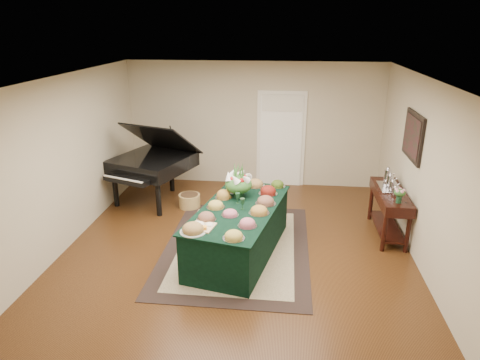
# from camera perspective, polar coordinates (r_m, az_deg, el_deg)

# --- Properties ---
(ground) EXTENTS (6.00, 6.00, 0.00)m
(ground) POSITION_cam_1_polar(r_m,az_deg,el_deg) (7.08, -0.28, -8.85)
(ground) COLOR black
(ground) RESTS_ON ground
(area_rug) EXTENTS (2.31, 3.23, 0.01)m
(area_rug) POSITION_cam_1_polar(r_m,az_deg,el_deg) (7.05, -0.41, -8.89)
(area_rug) COLOR black
(area_rug) RESTS_ON ground
(kitchen_doorway) EXTENTS (1.05, 0.07, 2.10)m
(kitchen_doorway) POSITION_cam_1_polar(r_m,az_deg,el_deg) (9.43, 5.47, 5.28)
(kitchen_doorway) COLOR silver
(kitchen_doorway) RESTS_ON ground
(buffet_table) EXTENTS (1.54, 2.47, 0.79)m
(buffet_table) POSITION_cam_1_polar(r_m,az_deg,el_deg) (6.70, -0.13, -6.76)
(buffet_table) COLOR black
(buffet_table) RESTS_ON ground
(food_platters) EXTENTS (1.39, 2.32, 0.12)m
(food_platters) POSITION_cam_1_polar(r_m,az_deg,el_deg) (6.60, 0.00, -3.00)
(food_platters) COLOR silver
(food_platters) RESTS_ON buffet_table
(cutting_board) EXTENTS (0.38, 0.38, 0.10)m
(cutting_board) POSITION_cam_1_polar(r_m,az_deg,el_deg) (5.95, -4.99, -5.92)
(cutting_board) COLOR tan
(cutting_board) RESTS_ON buffet_table
(green_goblets) EXTENTS (0.17, 0.28, 0.18)m
(green_goblets) POSITION_cam_1_polar(r_m,az_deg,el_deg) (6.54, 0.00, -2.79)
(green_goblets) COLOR #15361F
(green_goblets) RESTS_ON buffet_table
(floral_centerpiece) EXTENTS (0.45, 0.45, 0.45)m
(floral_centerpiece) POSITION_cam_1_polar(r_m,az_deg,el_deg) (6.84, -0.20, -0.15)
(floral_centerpiece) COLOR #15361F
(floral_centerpiece) RESTS_ON buffet_table
(grand_piano) EXTENTS (1.82, 1.90, 1.66)m
(grand_piano) POSITION_cam_1_polar(r_m,az_deg,el_deg) (8.69, -11.59, 2.27)
(grand_piano) COLOR black
(grand_piano) RESTS_ON ground
(wicker_basket) EXTENTS (0.42, 0.42, 0.26)m
(wicker_basket) POSITION_cam_1_polar(r_m,az_deg,el_deg) (8.52, -6.74, -2.77)
(wicker_basket) COLOR olive
(wicker_basket) RESTS_ON ground
(mahogany_sideboard) EXTENTS (0.45, 1.41, 0.80)m
(mahogany_sideboard) POSITION_cam_1_polar(r_m,az_deg,el_deg) (7.62, 19.37, -2.66)
(mahogany_sideboard) COLOR black
(mahogany_sideboard) RESTS_ON ground
(tea_service) EXTENTS (0.34, 0.74, 0.30)m
(tea_service) POSITION_cam_1_polar(r_m,az_deg,el_deg) (7.63, 19.43, -0.26)
(tea_service) COLOR silver
(tea_service) RESTS_ON mahogany_sideboard
(pink_bouquet) EXTENTS (0.19, 0.19, 0.24)m
(pink_bouquet) POSITION_cam_1_polar(r_m,az_deg,el_deg) (7.05, 20.51, -1.65)
(pink_bouquet) COLOR #15361F
(pink_bouquet) RESTS_ON mahogany_sideboard
(wall_painting) EXTENTS (0.05, 0.95, 0.75)m
(wall_painting) POSITION_cam_1_polar(r_m,az_deg,el_deg) (7.34, 22.07, 5.44)
(wall_painting) COLOR black
(wall_painting) RESTS_ON ground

